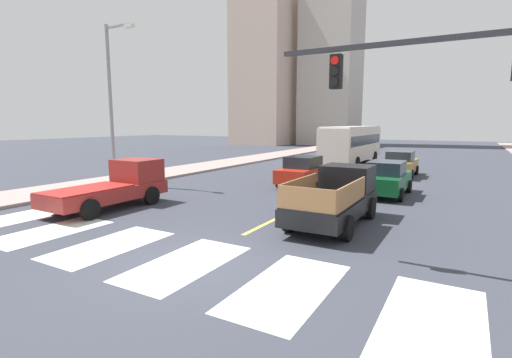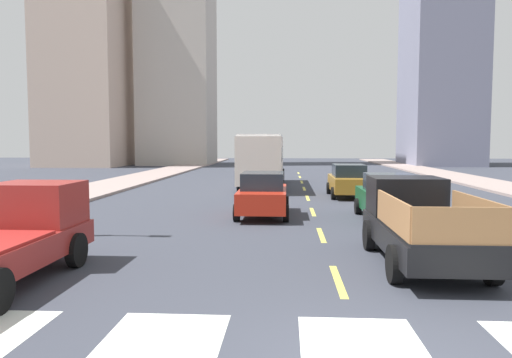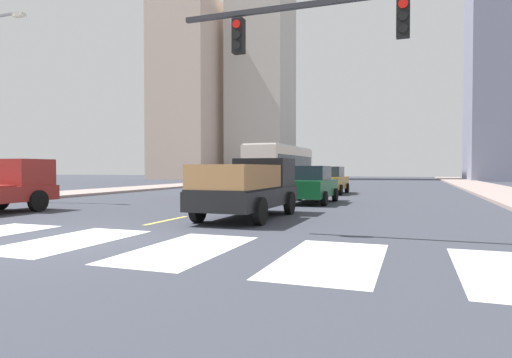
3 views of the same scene
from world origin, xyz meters
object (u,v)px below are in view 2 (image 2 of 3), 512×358
pickup_stakebed (417,223)px  sedan_near_left (263,194)px  city_bus (263,157)px  pickup_dark (9,236)px  sedan_far (348,181)px  sedan_mid (388,197)px

pickup_stakebed → sedan_near_left: bearing=121.1°
city_bus → pickup_dark: bearing=-101.3°
pickup_dark → city_bus: (4.30, 21.40, 1.03)m
city_bus → sedan_near_left: size_ratio=2.45×
pickup_dark → sedan_near_left: size_ratio=1.18×
sedan_far → sedan_mid: (0.51, -7.61, 0.00)m
pickup_dark → sedan_far: size_ratio=1.18×
pickup_dark → sedan_mid: bearing=41.7°
pickup_dark → sedan_near_left: bearing=62.0°
sedan_mid → city_bus: bearing=112.2°
sedan_near_left → sedan_far: 8.13m
pickup_dark → city_bus: city_bus is taller
pickup_dark → sedan_mid: (9.60, 8.44, -0.06)m
pickup_dark → sedan_near_left: (4.91, 9.07, -0.06)m
city_bus → sedan_mid: (5.30, -12.97, -1.09)m
city_bus → sedan_far: 7.27m
pickup_dark → pickup_stakebed: bearing=14.2°
pickup_dark → sedan_mid: pickup_dark is taller
sedan_far → sedan_mid: bearing=-86.8°
sedan_mid → pickup_dark: bearing=-138.7°
pickup_dark → sedan_near_left: pickup_dark is taller
sedan_near_left → sedan_far: size_ratio=1.00×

